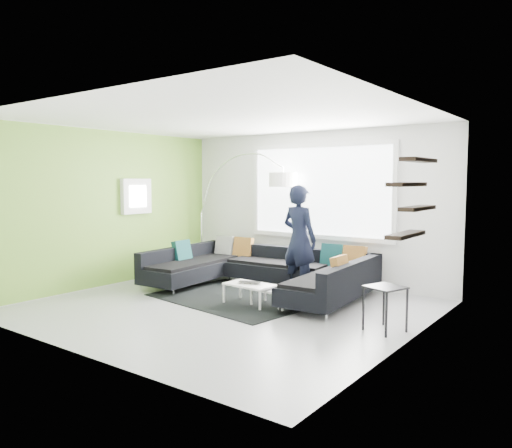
% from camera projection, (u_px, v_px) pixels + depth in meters
% --- Properties ---
extents(ground, '(5.50, 5.50, 0.00)m').
position_uv_depth(ground, '(226.00, 307.00, 7.46)').
color(ground, gray).
rests_on(ground, ground).
extents(room_shell, '(5.54, 5.04, 2.82)m').
position_uv_depth(room_shell, '(236.00, 186.00, 7.45)').
color(room_shell, silver).
rests_on(room_shell, ground).
extents(sectional_sofa, '(3.73, 2.45, 0.78)m').
position_uv_depth(sectional_sofa, '(258.00, 272.00, 8.48)').
color(sectional_sofa, black).
rests_on(sectional_sofa, ground).
extents(rug, '(2.75, 2.16, 0.01)m').
position_uv_depth(rug, '(237.00, 298.00, 8.05)').
color(rug, black).
rests_on(rug, ground).
extents(coffee_table, '(1.01, 0.62, 0.32)m').
position_uv_depth(coffee_table, '(261.00, 295.00, 7.56)').
color(coffee_table, white).
rests_on(coffee_table, ground).
extents(arc_lamp, '(2.24, 0.53, 2.44)m').
position_uv_depth(arc_lamp, '(201.00, 213.00, 10.50)').
color(arc_lamp, silver).
rests_on(arc_lamp, ground).
extents(side_table, '(0.53, 0.53, 0.57)m').
position_uv_depth(side_table, '(385.00, 309.00, 6.27)').
color(side_table, black).
rests_on(side_table, ground).
extents(person, '(0.79, 0.62, 1.82)m').
position_uv_depth(person, '(299.00, 239.00, 8.37)').
color(person, black).
rests_on(person, ground).
extents(laptop, '(0.50, 0.45, 0.03)m').
position_uv_depth(laptop, '(249.00, 283.00, 7.60)').
color(laptop, black).
rests_on(laptop, coffee_table).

